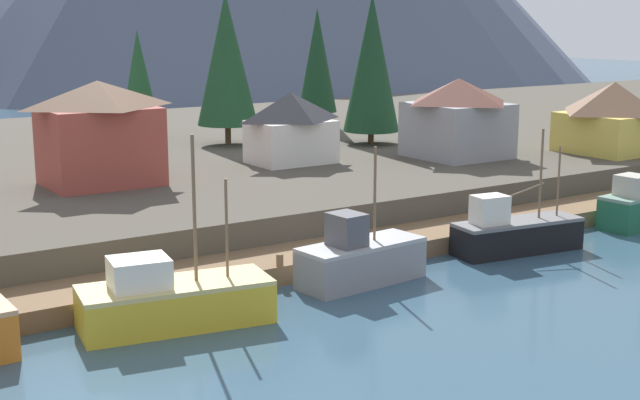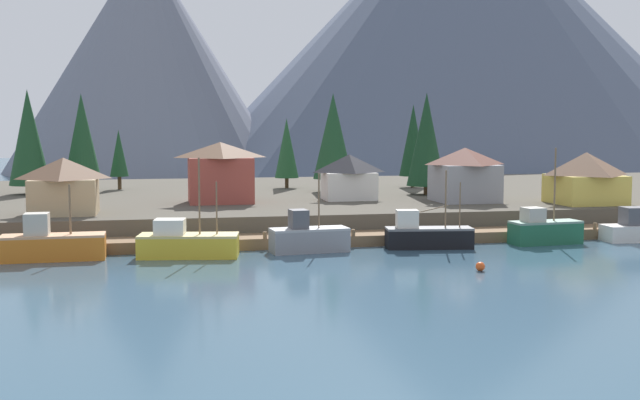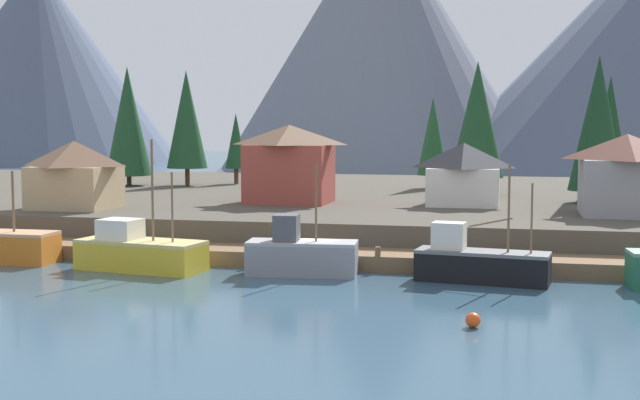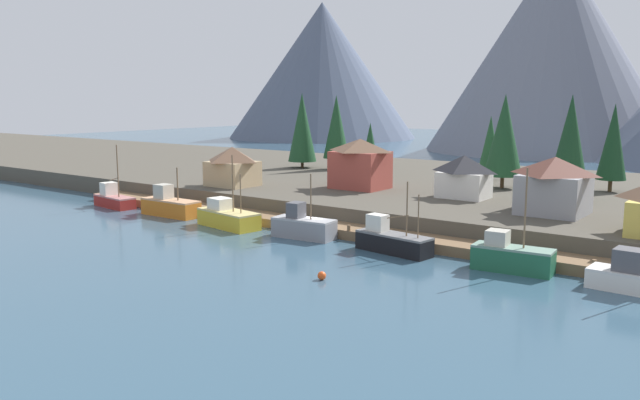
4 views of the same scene
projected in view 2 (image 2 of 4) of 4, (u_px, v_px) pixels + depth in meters
The scene contains 23 objects.
ground_plane at pixel (277, 226), 88.90m from camera, with size 400.00×400.00×1.00m, color #335166.
dock at pixel (306, 240), 71.24m from camera, with size 80.00×4.00×1.60m.
shoreline_bank at pixel (263, 201), 100.43m from camera, with size 400.00×56.00×2.50m, color #4C473D.
mountain_central_peak at pixel (146, 57), 188.75m from camera, with size 67.34×67.34×55.09m, color slate.
mountain_east_peak at pixel (460, 26), 210.60m from camera, with size 145.55×145.55×76.10m, color #4C566B.
fishing_boat_orange at pixel (52, 244), 63.39m from camera, with size 8.22×2.75×6.14m.
fishing_boat_yellow at pixel (187, 243), 64.79m from camera, with size 8.57×4.34×8.28m.
fishing_boat_grey at pixel (308, 238), 67.47m from camera, with size 6.91×3.12×6.83m.
fishing_boat_black at pixel (427, 236), 69.60m from camera, with size 7.91×3.30×6.96m.
fishing_boat_green at pixel (544, 230), 72.08m from camera, with size 6.80×2.86×8.88m.
house_yellow at pixel (586, 177), 84.41m from camera, with size 7.20×6.99×5.57m.
house_white at pixel (349, 177), 88.88m from camera, with size 6.08×4.43×5.19m.
house_grey at pixel (465, 174), 86.80m from camera, with size 6.72×6.79×6.00m.
house_tan at pixel (64, 185), 74.08m from camera, with size 6.40×5.69×5.40m.
house_red at pixel (220, 172), 85.34m from camera, with size 7.21×5.82×6.66m.
conifer_near_left at pixel (426, 139), 95.34m from camera, with size 4.72×4.72×12.49m.
conifer_near_right at pixel (333, 136), 99.39m from camera, with size 5.07×5.07×12.59m.
conifer_mid_left at pixel (287, 148), 105.68m from camera, with size 3.24×3.24×9.46m.
conifer_mid_right at pixel (28, 137), 95.86m from camera, with size 4.92×4.92×12.92m.
conifer_back_left at pixel (82, 136), 98.50m from camera, with size 4.42×4.42×12.52m.
conifer_back_right at pixel (413, 140), 107.06m from camera, with size 3.74×3.74×11.37m.
conifer_centre at pixel (119, 153), 103.46m from camera, with size 2.45×2.45×7.93m.
channel_buoy at pixel (480, 267), 58.54m from camera, with size 0.70×0.70×0.70m, color #E04C19.
Camera 2 is at (-12.99, -67.40, 10.80)m, focal length 43.81 mm.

